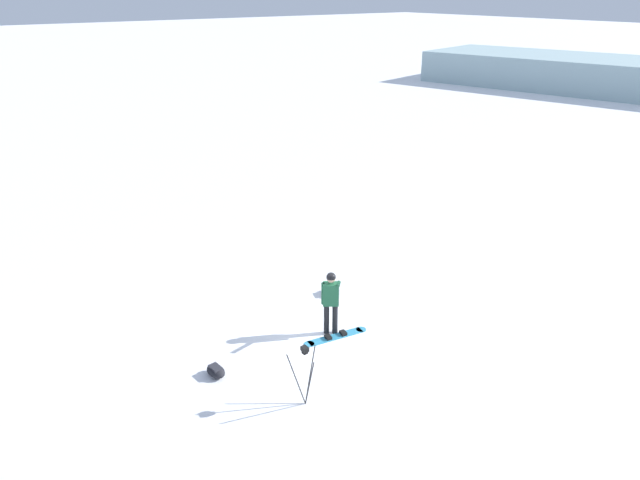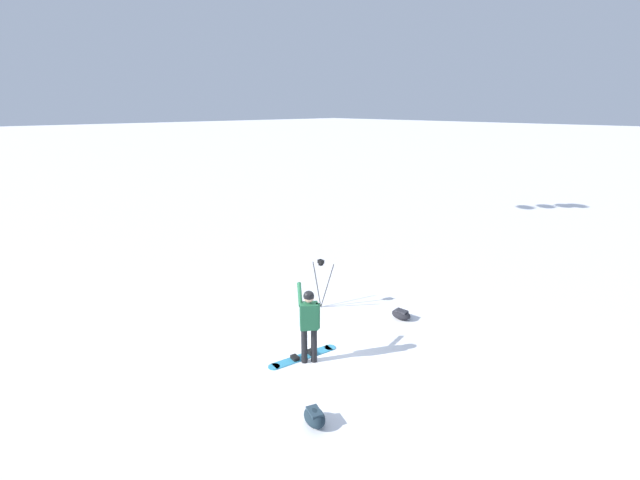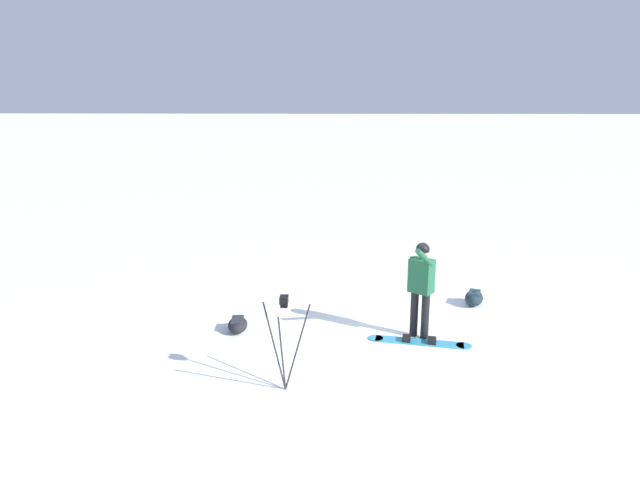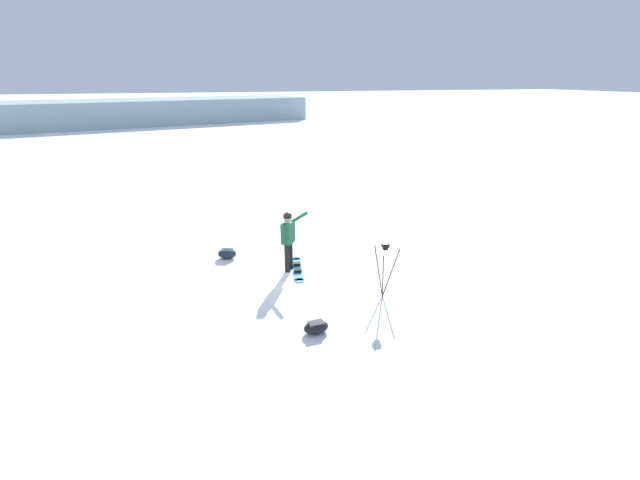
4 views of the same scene
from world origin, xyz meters
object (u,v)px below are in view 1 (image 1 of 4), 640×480
at_px(snowboarder, 331,297).
at_px(gear_bag_small, 333,289).
at_px(snowboard, 336,336).
at_px(camera_tripod, 305,364).
at_px(gear_bag_large, 216,371).

xyz_separation_m(snowboarder, gear_bag_small, (-1.35, -1.64, -0.91)).
relative_size(snowboard, camera_tripod, 1.22).
bearing_deg(camera_tripod, gear_bag_large, -62.47).
xyz_separation_m(snowboarder, gear_bag_large, (3.27, -0.13, -0.93)).
bearing_deg(gear_bag_large, snowboard, 173.65).
height_order(snowboarder, camera_tripod, snowboarder).
relative_size(snowboarder, gear_bag_large, 3.06).
bearing_deg(camera_tripod, snowboard, -141.96).
relative_size(snowboarder, gear_bag_small, 2.73).
bearing_deg(snowboarder, gear_bag_large, -2.21).
xyz_separation_m(snowboarder, camera_tripod, (2.19, 1.94, -0.04)).
distance_m(snowboard, gear_bag_large, 3.27).
height_order(snowboard, gear_bag_small, gear_bag_small).
xyz_separation_m(gear_bag_large, camera_tripod, (-1.07, 2.06, 0.89)).
height_order(snowboarder, gear_bag_large, snowboarder).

